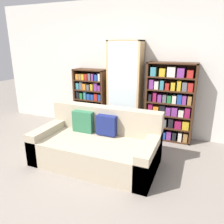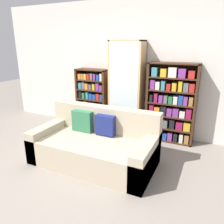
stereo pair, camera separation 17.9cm
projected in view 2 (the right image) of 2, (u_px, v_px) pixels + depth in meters
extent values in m
plane|color=gray|center=(68.00, 183.00, 3.02)|extent=(16.00, 16.00, 0.00)
cube|color=beige|center=(128.00, 68.00, 4.55)|extent=(6.27, 0.06, 2.70)
cube|color=tan|center=(94.00, 151.00, 3.48)|extent=(1.93, 0.98, 0.41)
cube|color=tan|center=(104.00, 119.00, 3.69)|extent=(1.93, 0.20, 0.44)
cube|color=tan|center=(51.00, 138.00, 3.81)|extent=(0.20, 0.98, 0.53)
cube|color=tan|center=(146.00, 160.00, 3.11)|extent=(0.20, 0.98, 0.53)
cube|color=#2D6B47|center=(83.00, 121.00, 3.70)|extent=(0.36, 0.12, 0.36)
cube|color=navy|center=(105.00, 125.00, 3.52)|extent=(0.32, 0.12, 0.32)
cube|color=#3D2314|center=(80.00, 97.00, 5.02)|extent=(0.04, 0.32, 1.32)
cube|color=#3D2314|center=(106.00, 100.00, 4.75)|extent=(0.04, 0.32, 1.32)
cube|color=#3D2314|center=(92.00, 70.00, 4.69)|extent=(0.72, 0.32, 0.02)
cube|color=#3D2314|center=(94.00, 126.00, 5.08)|extent=(0.72, 0.32, 0.02)
cube|color=#3D2314|center=(96.00, 97.00, 5.02)|extent=(0.72, 0.01, 1.32)
cube|color=#3D2314|center=(93.00, 117.00, 5.01)|extent=(0.64, 0.32, 0.02)
cube|color=#3D2314|center=(93.00, 108.00, 4.95)|extent=(0.64, 0.32, 0.02)
cube|color=#3D2314|center=(93.00, 99.00, 4.89)|extent=(0.64, 0.32, 0.02)
cube|color=#3D2314|center=(93.00, 90.00, 4.82)|extent=(0.64, 0.32, 0.02)
cube|color=#3D2314|center=(92.00, 80.00, 4.76)|extent=(0.64, 0.32, 0.02)
cube|color=gold|center=(83.00, 121.00, 5.16)|extent=(0.06, 0.24, 0.16)
cube|color=gold|center=(86.00, 121.00, 5.13)|extent=(0.04, 0.24, 0.16)
cube|color=#7A3384|center=(88.00, 121.00, 5.10)|extent=(0.04, 0.24, 0.16)
cube|color=black|center=(91.00, 123.00, 5.08)|extent=(0.05, 0.24, 0.11)
cube|color=olive|center=(93.00, 123.00, 5.05)|extent=(0.06, 0.24, 0.11)
cube|color=orange|center=(96.00, 123.00, 5.02)|extent=(0.06, 0.24, 0.15)
cube|color=olive|center=(99.00, 124.00, 5.00)|extent=(0.05, 0.24, 0.11)
cube|color=#8E1947|center=(101.00, 124.00, 4.96)|extent=(0.05, 0.24, 0.12)
cube|color=#237038|center=(104.00, 124.00, 4.94)|extent=(0.06, 0.24, 0.14)
cube|color=teal|center=(84.00, 112.00, 5.08)|extent=(0.08, 0.24, 0.16)
cube|color=orange|center=(87.00, 112.00, 5.04)|extent=(0.07, 0.24, 0.15)
cube|color=olive|center=(91.00, 113.00, 5.00)|extent=(0.08, 0.24, 0.15)
cube|color=#AD231E|center=(95.00, 114.00, 4.96)|extent=(0.07, 0.24, 0.12)
cube|color=beige|center=(99.00, 115.00, 4.92)|extent=(0.07, 0.24, 0.11)
cube|color=beige|center=(103.00, 115.00, 4.88)|extent=(0.07, 0.24, 0.14)
cube|color=#7A3384|center=(83.00, 103.00, 5.02)|extent=(0.08, 0.24, 0.13)
cube|color=orange|center=(88.00, 104.00, 4.97)|extent=(0.08, 0.24, 0.15)
cube|color=#5B5B60|center=(93.00, 105.00, 4.92)|extent=(0.11, 0.24, 0.12)
cube|color=#5B5B60|center=(98.00, 106.00, 4.87)|extent=(0.09, 0.24, 0.12)
cube|color=black|center=(103.00, 106.00, 4.82)|extent=(0.08, 0.24, 0.12)
cube|color=black|center=(83.00, 94.00, 4.96)|extent=(0.07, 0.24, 0.16)
cube|color=#237038|center=(86.00, 95.00, 4.93)|extent=(0.06, 0.24, 0.13)
cube|color=teal|center=(89.00, 94.00, 4.88)|extent=(0.05, 0.24, 0.16)
cube|color=#1E4293|center=(93.00, 96.00, 4.85)|extent=(0.08, 0.24, 0.13)
cube|color=#1E4293|center=(96.00, 96.00, 4.82)|extent=(0.07, 0.24, 0.12)
cube|color=#AD231E|center=(100.00, 96.00, 4.78)|extent=(0.08, 0.24, 0.14)
cube|color=#1E4293|center=(103.00, 97.00, 4.74)|extent=(0.06, 0.24, 0.13)
cube|color=teal|center=(82.00, 85.00, 4.90)|extent=(0.07, 0.24, 0.13)
cube|color=#5B5B60|center=(86.00, 85.00, 4.86)|extent=(0.07, 0.24, 0.16)
cube|color=orange|center=(89.00, 86.00, 4.83)|extent=(0.07, 0.24, 0.13)
cube|color=#5B5B60|center=(92.00, 86.00, 4.79)|extent=(0.06, 0.24, 0.12)
cube|color=gold|center=(96.00, 86.00, 4.75)|extent=(0.06, 0.24, 0.13)
cube|color=#7A3384|center=(100.00, 86.00, 4.71)|extent=(0.08, 0.24, 0.16)
cube|color=#7A3384|center=(103.00, 87.00, 4.69)|extent=(0.06, 0.24, 0.12)
cube|color=orange|center=(82.00, 76.00, 4.84)|extent=(0.07, 0.24, 0.12)
cube|color=olive|center=(85.00, 76.00, 4.81)|extent=(0.06, 0.24, 0.12)
cube|color=gold|center=(87.00, 76.00, 4.78)|extent=(0.06, 0.24, 0.12)
cube|color=#AD231E|center=(90.00, 76.00, 4.74)|extent=(0.06, 0.24, 0.13)
cube|color=#5B5B60|center=(94.00, 76.00, 4.71)|extent=(0.06, 0.24, 0.14)
cube|color=#7A3384|center=(97.00, 77.00, 4.68)|extent=(0.05, 0.24, 0.14)
cube|color=#1E4293|center=(100.00, 77.00, 4.65)|extent=(0.06, 0.24, 0.13)
cube|color=beige|center=(103.00, 77.00, 4.61)|extent=(0.05, 0.24, 0.15)
cube|color=tan|center=(112.00, 88.00, 4.58)|extent=(0.04, 0.36, 1.91)
cube|color=tan|center=(141.00, 91.00, 4.32)|extent=(0.04, 0.36, 1.91)
cube|color=tan|center=(127.00, 41.00, 4.17)|extent=(0.67, 0.36, 0.02)
cube|color=tan|center=(126.00, 132.00, 4.73)|extent=(0.67, 0.36, 0.02)
cube|color=tan|center=(130.00, 88.00, 4.60)|extent=(0.67, 0.01, 1.91)
cube|color=silver|center=(123.00, 91.00, 4.30)|extent=(0.59, 0.01, 1.88)
cube|color=tan|center=(126.00, 118.00, 4.64)|extent=(0.59, 0.32, 0.02)
cube|color=tan|center=(126.00, 104.00, 4.54)|extent=(0.59, 0.32, 0.02)
cube|color=tan|center=(126.00, 89.00, 4.45)|extent=(0.59, 0.32, 0.02)
cube|color=tan|center=(127.00, 74.00, 4.36)|extent=(0.59, 0.32, 0.02)
cube|color=tan|center=(127.00, 58.00, 4.26)|extent=(0.59, 0.32, 0.02)
cylinder|color=silver|center=(117.00, 128.00, 4.82)|extent=(0.01, 0.01, 0.07)
cone|color=silver|center=(117.00, 125.00, 4.80)|extent=(0.08, 0.08, 0.08)
cylinder|color=silver|center=(121.00, 129.00, 4.76)|extent=(0.01, 0.01, 0.07)
cone|color=silver|center=(121.00, 126.00, 4.74)|extent=(0.08, 0.08, 0.08)
cylinder|color=silver|center=(126.00, 130.00, 4.73)|extent=(0.01, 0.01, 0.07)
cone|color=silver|center=(126.00, 126.00, 4.71)|extent=(0.08, 0.08, 0.08)
cylinder|color=silver|center=(131.00, 131.00, 4.69)|extent=(0.01, 0.01, 0.07)
cone|color=silver|center=(131.00, 127.00, 4.66)|extent=(0.08, 0.08, 0.08)
cylinder|color=silver|center=(135.00, 132.00, 4.63)|extent=(0.01, 0.01, 0.07)
cone|color=silver|center=(135.00, 128.00, 4.61)|extent=(0.08, 0.08, 0.08)
cylinder|color=silver|center=(117.00, 115.00, 4.70)|extent=(0.01, 0.01, 0.07)
cone|color=silver|center=(117.00, 111.00, 4.68)|extent=(0.09, 0.09, 0.09)
cylinder|color=silver|center=(123.00, 116.00, 4.64)|extent=(0.01, 0.01, 0.07)
cone|color=silver|center=(123.00, 112.00, 4.61)|extent=(0.09, 0.09, 0.09)
cylinder|color=silver|center=(129.00, 116.00, 4.60)|extent=(0.01, 0.01, 0.07)
cone|color=silver|center=(129.00, 113.00, 4.58)|extent=(0.09, 0.09, 0.09)
cylinder|color=silver|center=(135.00, 117.00, 4.53)|extent=(0.01, 0.01, 0.07)
cone|color=silver|center=(135.00, 114.00, 4.51)|extent=(0.09, 0.09, 0.09)
cylinder|color=silver|center=(118.00, 100.00, 4.60)|extent=(0.01, 0.01, 0.09)
cone|color=silver|center=(118.00, 96.00, 4.57)|extent=(0.09, 0.09, 0.10)
cylinder|color=silver|center=(126.00, 101.00, 4.52)|extent=(0.01, 0.01, 0.09)
cone|color=silver|center=(126.00, 97.00, 4.49)|extent=(0.09, 0.09, 0.10)
cylinder|color=silver|center=(135.00, 102.00, 4.45)|extent=(0.01, 0.01, 0.09)
cone|color=silver|center=(135.00, 98.00, 4.42)|extent=(0.09, 0.09, 0.10)
cylinder|color=silver|center=(118.00, 86.00, 4.52)|extent=(0.01, 0.01, 0.07)
cone|color=silver|center=(118.00, 82.00, 4.49)|extent=(0.09, 0.09, 0.09)
cylinder|color=silver|center=(126.00, 87.00, 4.43)|extent=(0.01, 0.01, 0.07)
cone|color=silver|center=(127.00, 83.00, 4.41)|extent=(0.09, 0.09, 0.09)
cylinder|color=silver|center=(135.00, 88.00, 4.37)|extent=(0.01, 0.01, 0.07)
cone|color=silver|center=(135.00, 83.00, 4.34)|extent=(0.09, 0.09, 0.09)
cylinder|color=silver|center=(119.00, 71.00, 4.43)|extent=(0.01, 0.01, 0.09)
cone|color=silver|center=(119.00, 66.00, 4.40)|extent=(0.09, 0.09, 0.11)
cylinder|color=silver|center=(127.00, 71.00, 4.35)|extent=(0.01, 0.01, 0.09)
cone|color=silver|center=(127.00, 66.00, 4.32)|extent=(0.09, 0.09, 0.11)
cylinder|color=silver|center=(136.00, 72.00, 4.26)|extent=(0.01, 0.01, 0.09)
cone|color=silver|center=(136.00, 67.00, 4.23)|extent=(0.09, 0.09, 0.11)
cylinder|color=silver|center=(117.00, 55.00, 4.35)|extent=(0.01, 0.01, 0.08)
cone|color=silver|center=(117.00, 51.00, 4.32)|extent=(0.08, 0.08, 0.09)
cylinder|color=silver|center=(122.00, 55.00, 4.29)|extent=(0.01, 0.01, 0.08)
cone|color=silver|center=(122.00, 51.00, 4.27)|extent=(0.08, 0.08, 0.09)
cylinder|color=silver|center=(127.00, 55.00, 4.26)|extent=(0.01, 0.01, 0.08)
cone|color=silver|center=(128.00, 51.00, 4.24)|extent=(0.08, 0.08, 0.09)
cylinder|color=silver|center=(133.00, 55.00, 4.21)|extent=(0.01, 0.01, 0.08)
cone|color=silver|center=(133.00, 51.00, 4.19)|extent=(0.08, 0.08, 0.09)
cylinder|color=silver|center=(138.00, 56.00, 4.17)|extent=(0.01, 0.01, 0.08)
cone|color=silver|center=(138.00, 51.00, 4.14)|extent=(0.08, 0.08, 0.09)
cube|color=#3D2314|center=(149.00, 101.00, 4.33)|extent=(0.04, 0.32, 1.52)
cube|color=#3D2314|center=(195.00, 106.00, 3.98)|extent=(0.04, 0.32, 1.52)
cube|color=#3D2314|center=(174.00, 63.00, 3.93)|extent=(0.92, 0.32, 0.02)
cube|color=#3D2314|center=(168.00, 139.00, 4.38)|extent=(0.92, 0.32, 0.02)
cube|color=#3D2314|center=(173.00, 101.00, 4.29)|extent=(0.92, 0.01, 1.52)
cube|color=#3D2314|center=(169.00, 127.00, 4.30)|extent=(0.84, 0.32, 0.02)
cube|color=#3D2314|center=(170.00, 115.00, 4.23)|extent=(0.84, 0.32, 0.02)
cube|color=#3D2314|center=(171.00, 103.00, 4.16)|extent=(0.84, 0.32, 0.02)
cube|color=#3D2314|center=(172.00, 91.00, 4.08)|extent=(0.84, 0.32, 0.02)
cube|color=#3D2314|center=(173.00, 77.00, 4.01)|extent=(0.84, 0.32, 0.02)
cube|color=teal|center=(151.00, 132.00, 4.49)|extent=(0.09, 0.24, 0.18)
cube|color=black|center=(156.00, 134.00, 4.45)|extent=(0.06, 0.24, 0.12)
cube|color=#8E1947|center=(161.00, 134.00, 4.41)|extent=(0.08, 0.24, 0.16)
cube|color=#1E4293|center=(166.00, 135.00, 4.37)|extent=(0.08, 0.24, 0.13)
cube|color=#7A3384|center=(171.00, 135.00, 4.32)|extent=(0.09, 0.24, 0.16)
cube|color=black|center=(176.00, 136.00, 4.28)|extent=(0.07, 0.24, 0.16)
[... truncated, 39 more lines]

